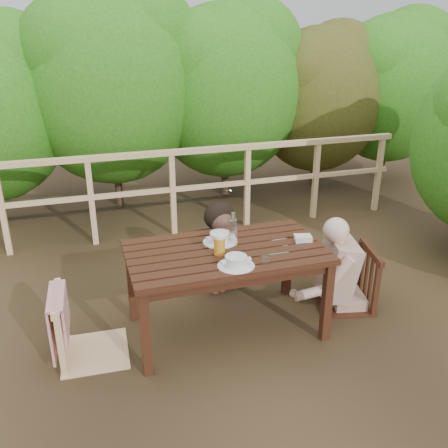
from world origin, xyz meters
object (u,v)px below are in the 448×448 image
object	(u,v)px
butter_tub	(303,239)
beer_glass	(219,245)
table	(226,291)
chair_right	(347,253)
chair_left	(88,294)
soup_near	(236,262)
woman	(212,218)
soup_far	(220,238)
chair_far	(212,238)
bottle	(233,230)
tumbler	(266,261)
diner_right	(353,234)
bread_roll	(236,261)

from	to	relation	value
butter_tub	beer_glass	bearing A→B (deg)	-164.03
table	chair_right	distance (m)	1.11
chair_right	beer_glass	xyz separation A→B (m)	(-1.17, -0.11, 0.29)
beer_glass	butter_tub	size ratio (longest dim) A/B	1.26
table	chair_right	xyz separation A→B (m)	(1.10, 0.05, 0.14)
chair_left	soup_near	size ratio (longest dim) A/B	3.82
woman	soup_far	world-z (taller)	woman
chair_far	chair_right	size ratio (longest dim) A/B	0.88
soup_far	bottle	world-z (taller)	bottle
woman	tumbler	bearing A→B (deg)	84.65
chair_left	butter_tub	size ratio (longest dim) A/B	7.60
chair_left	chair_far	world-z (taller)	chair_left
chair_left	chair_right	world-z (taller)	chair_left
diner_right	chair_left	bearing A→B (deg)	104.71
table	soup_near	xyz separation A→B (m)	(-0.01, -0.27, 0.39)
soup_near	diner_right	bearing A→B (deg)	15.96
bottle	chair_right	bearing A→B (deg)	-0.99
woman	chair_left	bearing A→B (deg)	27.50
table	soup_near	size ratio (longest dim) A/B	5.62
woman	beer_glass	distance (m)	0.94
table	soup_far	bearing A→B (deg)	90.03
woman	beer_glass	world-z (taller)	woman
chair_left	bread_roll	size ratio (longest dim) A/B	8.82
chair_right	bottle	xyz separation A→B (m)	(-1.02, 0.02, 0.34)
diner_right	beer_glass	size ratio (longest dim) A/B	7.89
soup_near	tumbler	bearing A→B (deg)	-9.54
chair_right	soup_near	distance (m)	1.19
diner_right	butter_tub	world-z (taller)	diner_right
table	chair_left	bearing A→B (deg)	-178.95
chair_right	bread_roll	bearing A→B (deg)	-62.24
chair_far	diner_right	size ratio (longest dim) A/B	0.65
diner_right	bread_roll	bearing A→B (deg)	117.38
bottle	diner_right	bearing A→B (deg)	-0.96
chair_left	soup_far	distance (m)	1.08
chair_far	bread_roll	size ratio (longest dim) A/B	7.48
diner_right	soup_near	bearing A→B (deg)	118.75
chair_left	chair_far	xyz separation A→B (m)	(1.17, 0.84, -0.08)
bread_roll	chair_far	bearing A→B (deg)	83.28
chair_left	beer_glass	world-z (taller)	chair_left
soup_near	woman	bearing A→B (deg)	82.87
diner_right	tumbler	world-z (taller)	diner_right
butter_tub	tumbler	bearing A→B (deg)	-133.38
chair_far	beer_glass	distance (m)	0.97
chair_far	table	bearing A→B (deg)	-107.78
woman	chair_far	bearing A→B (deg)	81.03
chair_far	tumbler	world-z (taller)	chair_far
beer_glass	tumbler	size ratio (longest dim) A/B	2.20
chair_right	chair_left	bearing A→B (deg)	-75.26
chair_right	tumbler	world-z (taller)	chair_right
bottle	tumbler	size ratio (longest dim) A/B	3.60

